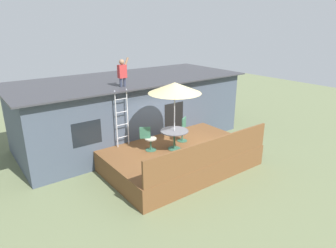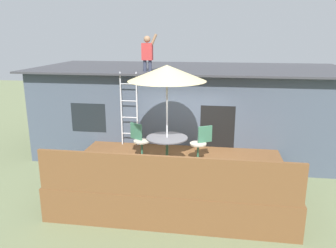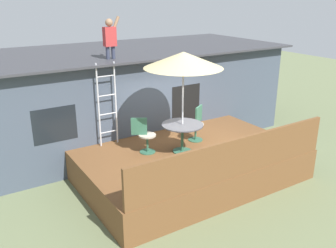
% 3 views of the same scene
% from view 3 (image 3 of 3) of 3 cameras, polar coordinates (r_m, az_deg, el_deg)
% --- Properties ---
extents(ground_plane, '(40.00, 40.00, 0.00)m').
position_cam_3_polar(ground_plane, '(9.92, 3.19, -8.18)').
color(ground_plane, '#66704C').
extents(house, '(10.50, 4.50, 2.95)m').
position_cam_3_polar(house, '(12.29, -6.45, 4.70)').
color(house, '#424C5B').
rests_on(house, ground).
extents(deck, '(5.54, 3.62, 0.80)m').
position_cam_3_polar(deck, '(9.74, 3.24, -6.09)').
color(deck, brown).
rests_on(deck, ground).
extents(deck_railing, '(5.44, 0.08, 0.90)m').
position_cam_3_polar(deck_railing, '(8.15, 10.56, -5.16)').
color(deck_railing, brown).
rests_on(deck_railing, deck).
extents(patio_table, '(1.04, 1.04, 0.74)m').
position_cam_3_polar(patio_table, '(9.20, 2.25, -0.97)').
color(patio_table, '#33664C').
rests_on(patio_table, deck).
extents(patio_umbrella, '(1.90, 1.90, 2.54)m').
position_cam_3_polar(patio_umbrella, '(8.74, 2.41, 9.90)').
color(patio_umbrella, silver).
rests_on(patio_umbrella, deck).
extents(step_ladder, '(0.52, 0.04, 2.20)m').
position_cam_3_polar(step_ladder, '(9.65, -9.41, 2.97)').
color(step_ladder, silver).
rests_on(step_ladder, deck).
extents(person_figure, '(0.47, 0.20, 1.11)m').
position_cam_3_polar(person_figure, '(10.07, -8.99, 13.36)').
color(person_figure, '#33384C').
rests_on(person_figure, house).
extents(patio_chair_left, '(0.57, 0.44, 0.92)m').
position_cam_3_polar(patio_chair_left, '(9.24, -3.69, -1.78)').
color(patio_chair_left, '#33664C').
rests_on(patio_chair_left, deck).
extents(patio_chair_right, '(0.57, 0.44, 0.92)m').
position_cam_3_polar(patio_chair_right, '(10.08, 4.49, 0.06)').
color(patio_chair_right, '#33664C').
rests_on(patio_chair_right, deck).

